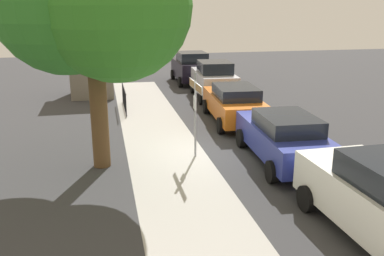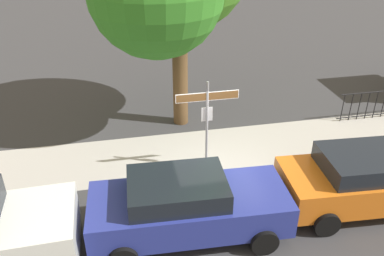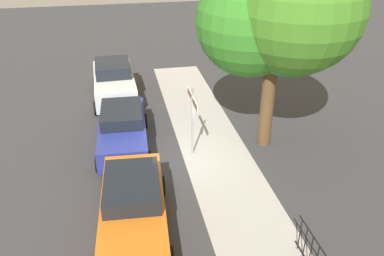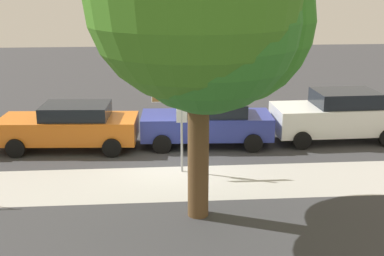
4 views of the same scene
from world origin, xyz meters
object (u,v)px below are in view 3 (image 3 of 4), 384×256
Objects in this scene: car_orange at (133,206)px; car_white at (114,81)px; street_sign at (192,109)px; car_blue at (123,128)px; shade_tree at (280,18)px.

car_white is at bearing -174.68° from car_orange.
car_blue is (-1.07, -2.57, -1.09)m from street_sign.
shade_tree is at bearing 129.92° from car_orange.
street_sign is 6.56m from car_white.
car_white is 4.80m from car_blue.
car_white is 9.60m from car_orange.
car_orange is (4.80, 0.08, 0.00)m from car_blue.
street_sign is 0.58× the size of car_orange.
car_orange is at bearing 3.66° from car_blue.
car_orange is at bearing -53.76° from shade_tree.
car_white is at bearing -131.87° from shade_tree.
car_orange is at bearing -33.75° from street_sign.
shade_tree is 9.03m from car_white.
shade_tree reaches higher than street_sign.
shade_tree is at bearing 86.86° from car_blue.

